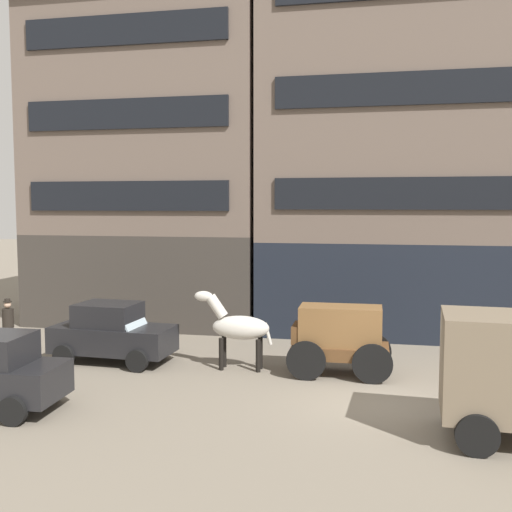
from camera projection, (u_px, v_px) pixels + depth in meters
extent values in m
plane|color=slate|center=(383.00, 405.00, 14.64)|extent=(120.00, 120.00, 0.00)
cube|color=#38332D|center=(161.00, 274.00, 26.05)|extent=(9.32, 6.73, 3.65)
cube|color=#66564C|center=(159.00, 126.00, 25.51)|extent=(9.32, 6.73, 9.03)
cube|color=#47423D|center=(157.00, 9.00, 25.10)|extent=(9.82, 7.23, 0.50)
cube|color=black|center=(127.00, 196.00, 22.43)|extent=(7.83, 0.12, 1.10)
cube|color=black|center=(125.00, 114.00, 22.17)|extent=(7.83, 0.12, 1.10)
cube|color=black|center=(124.00, 30.00, 21.91)|extent=(7.83, 0.12, 1.10)
cube|color=black|center=(390.00, 282.00, 24.10)|extent=(9.77, 6.73, 3.47)
cube|color=#66564C|center=(394.00, 105.00, 23.50)|extent=(9.77, 6.73, 10.46)
cube|color=black|center=(394.00, 193.00, 20.46)|extent=(8.21, 0.12, 1.10)
cube|color=black|center=(396.00, 89.00, 20.16)|extent=(8.21, 0.12, 1.10)
cube|color=brown|center=(340.00, 351.00, 17.11)|extent=(2.72, 1.34, 0.36)
cube|color=brown|center=(341.00, 325.00, 17.05)|extent=(2.31, 1.14, 1.10)
cube|color=brown|center=(300.00, 333.00, 17.29)|extent=(0.41, 1.05, 0.50)
cylinder|color=black|center=(306.00, 361.00, 16.60)|extent=(1.10, 0.09, 1.10)
cylinder|color=black|center=(311.00, 349.00, 17.99)|extent=(1.10, 0.09, 1.10)
cylinder|color=black|center=(372.00, 364.00, 16.26)|extent=(1.10, 0.09, 1.10)
cylinder|color=black|center=(372.00, 351.00, 17.65)|extent=(1.10, 0.09, 1.10)
ellipsoid|color=beige|center=(241.00, 328.00, 17.65)|extent=(1.71, 0.62, 0.70)
cylinder|color=beige|center=(217.00, 307.00, 17.74)|extent=(0.67, 0.33, 0.76)
ellipsoid|color=beige|center=(204.00, 296.00, 17.79)|extent=(0.56, 0.25, 0.30)
cylinder|color=beige|center=(268.00, 334.00, 17.51)|extent=(0.27, 0.10, 0.65)
cylinder|color=black|center=(221.00, 354.00, 17.64)|extent=(0.14, 0.14, 0.95)
cylinder|color=black|center=(224.00, 351.00, 18.00)|extent=(0.14, 0.14, 0.95)
cylinder|color=black|center=(258.00, 356.00, 17.44)|extent=(0.14, 0.14, 0.95)
cylinder|color=black|center=(260.00, 353.00, 17.79)|extent=(0.14, 0.14, 0.95)
cylinder|color=black|center=(469.00, 404.00, 13.43)|extent=(0.85, 0.26, 0.84)
cylinder|color=black|center=(477.00, 435.00, 11.60)|extent=(0.85, 0.26, 0.84)
cube|color=black|center=(113.00, 339.00, 18.52)|extent=(3.78, 1.80, 0.80)
cube|color=black|center=(108.00, 314.00, 18.49)|extent=(1.87, 1.53, 0.70)
cube|color=silver|center=(134.00, 320.00, 18.29)|extent=(0.40, 1.33, 0.56)
cylinder|color=black|center=(161.00, 348.00, 19.06)|extent=(0.67, 0.22, 0.66)
cylinder|color=black|center=(137.00, 361.00, 17.44)|extent=(0.67, 0.22, 0.66)
cylinder|color=black|center=(93.00, 343.00, 19.66)|extent=(0.67, 0.22, 0.66)
cylinder|color=black|center=(64.00, 356.00, 18.05)|extent=(0.67, 0.22, 0.66)
cylinder|color=black|center=(13.00, 411.00, 13.21)|extent=(0.67, 0.21, 0.66)
cylinder|color=black|center=(51.00, 388.00, 14.86)|extent=(0.67, 0.21, 0.66)
cylinder|color=black|center=(6.00, 340.00, 19.68)|extent=(0.16, 0.16, 0.85)
cylinder|color=black|center=(12.00, 340.00, 19.64)|extent=(0.16, 0.16, 0.85)
cylinder|color=black|center=(8.00, 318.00, 19.60)|extent=(0.50, 0.50, 0.62)
sphere|color=tan|center=(7.00, 305.00, 19.56)|extent=(0.22, 0.22, 0.22)
cylinder|color=black|center=(7.00, 302.00, 19.55)|extent=(0.28, 0.28, 0.02)
cylinder|color=black|center=(7.00, 300.00, 19.55)|extent=(0.18, 0.18, 0.09)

